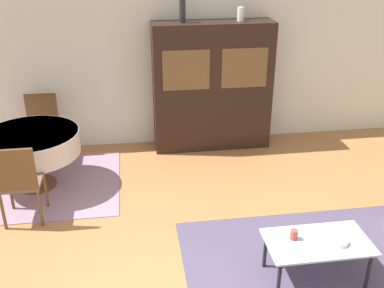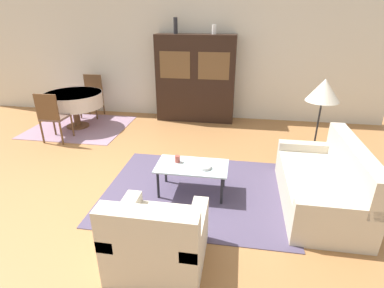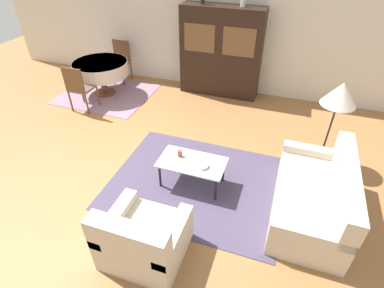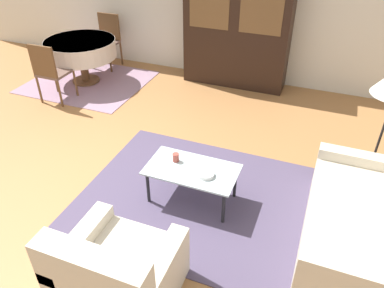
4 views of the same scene
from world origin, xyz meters
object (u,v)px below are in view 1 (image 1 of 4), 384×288
object	(u,v)px
cup	(294,235)
vase_short	(241,14)
dining_table	(31,144)
coffee_table	(317,245)
vase_tall	(182,10)
dining_chair_near	(19,180)
bowl	(339,241)
dining_chair_far	(42,123)
display_cabinet	(212,87)

from	to	relation	value
cup	vase_short	distance (m)	3.43
dining_table	cup	xyz separation A→B (m)	(2.71, -2.13, -0.13)
coffee_table	vase_tall	world-z (taller)	vase_tall
dining_chair_near	bowl	bearing A→B (deg)	-24.69
dining_table	dining_chair_far	xyz separation A→B (m)	(0.00, 0.83, -0.06)
dining_chair_near	dining_chair_far	distance (m)	1.65
dining_chair_far	cup	bearing A→B (deg)	132.51
dining_chair_near	vase_tall	bearing A→B (deg)	40.52
dining_chair_far	coffee_table	bearing A→B (deg)	134.07
cup	bowl	world-z (taller)	cup
dining_chair_near	dining_chair_far	xyz separation A→B (m)	(0.00, 1.65, 0.00)
dining_chair_near	vase_short	size ratio (longest dim) A/B	5.06
display_cabinet	bowl	size ratio (longest dim) A/B	10.99
coffee_table	dining_chair_near	xyz separation A→B (m)	(-2.93, 1.37, 0.17)
dining_chair_near	vase_short	world-z (taller)	vase_short
dining_chair_near	cup	xyz separation A→B (m)	(2.71, -1.31, -0.08)
dining_chair_far	dining_table	bearing A→B (deg)	90.00
cup	dining_chair_far	bearing A→B (deg)	132.51
bowl	vase_tall	size ratio (longest dim) A/B	0.52
coffee_table	cup	world-z (taller)	cup
display_cabinet	dining_chair_near	xyz separation A→B (m)	(-2.50, -1.76, -0.40)
dining_table	vase_short	world-z (taller)	vase_short
bowl	vase_short	world-z (taller)	vase_short
coffee_table	vase_short	bearing A→B (deg)	90.73
coffee_table	vase_tall	bearing A→B (deg)	105.43
display_cabinet	dining_chair_far	xyz separation A→B (m)	(-2.50, -0.11, -0.40)
vase_short	cup	bearing A→B (deg)	-93.26
coffee_table	bowl	size ratio (longest dim) A/B	5.62
coffee_table	cup	size ratio (longest dim) A/B	10.08
coffee_table	cup	xyz separation A→B (m)	(-0.22, 0.07, 0.09)
display_cabinet	bowl	world-z (taller)	display_cabinet
dining_chair_far	cup	xyz separation A→B (m)	(2.71, -2.96, -0.08)
dining_table	dining_chair_far	world-z (taller)	dining_chair_far
bowl	coffee_table	bearing A→B (deg)	162.82
vase_tall	dining_chair_far	bearing A→B (deg)	-176.92
coffee_table	bowl	world-z (taller)	bowl
dining_chair_near	vase_tall	world-z (taller)	vase_tall
bowl	display_cabinet	bearing A→B (deg)	100.70
coffee_table	dining_chair_far	size ratio (longest dim) A/B	1.01
coffee_table	display_cabinet	world-z (taller)	display_cabinet
dining_chair_near	cup	world-z (taller)	dining_chair_near
dining_table	dining_chair_near	bearing A→B (deg)	-90.00
bowl	vase_tall	bearing A→B (deg)	108.08
cup	vase_tall	distance (m)	3.52
display_cabinet	dining_table	bearing A→B (deg)	-159.49
dining_chair_far	bowl	bearing A→B (deg)	135.23
dining_table	bowl	distance (m)	3.84
cup	bowl	bearing A→B (deg)	-17.02
dining_chair_far	vase_short	world-z (taller)	vase_short
coffee_table	dining_chair_near	bearing A→B (deg)	154.88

